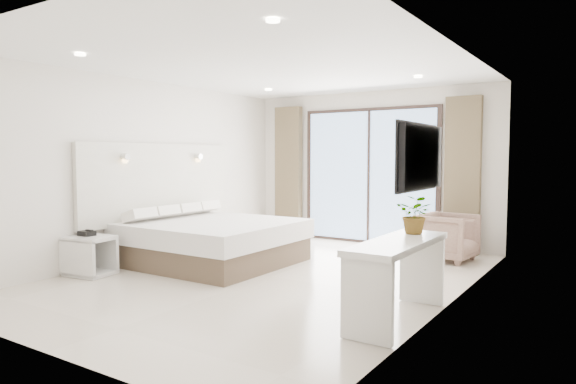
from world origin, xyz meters
name	(u,v)px	position (x,y,z in m)	size (l,w,h in m)	color
ground	(270,276)	(0.00, 0.00, 0.00)	(6.20, 6.20, 0.00)	beige
room_shell	(289,154)	(-0.20, 0.76, 1.58)	(4.62, 6.22, 2.72)	silver
bed	(212,241)	(-1.21, 0.23, 0.32)	(2.20, 2.10, 0.75)	brown
nightstand	(90,256)	(-2.02, -1.23, 0.26)	(0.62, 0.54, 0.51)	silver
phone	(87,233)	(-2.08, -1.23, 0.55)	(0.20, 0.15, 0.07)	black
console_desk	(398,263)	(2.04, -0.81, 0.56)	(0.48, 1.54, 0.77)	silver
plant	(416,219)	(2.04, -0.34, 0.92)	(0.36, 0.40, 0.31)	#33662D
armchair	(447,235)	(1.62, 2.28, 0.39)	(0.76, 0.71, 0.78)	#846756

